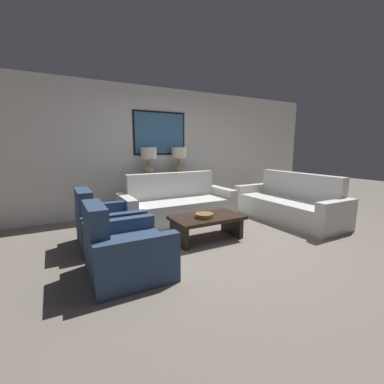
{
  "coord_description": "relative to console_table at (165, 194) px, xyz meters",
  "views": [
    {
      "loc": [
        -2.1,
        -2.85,
        1.41
      ],
      "look_at": [
        -0.02,
        0.95,
        0.65
      ],
      "focal_mm": 24.0,
      "sensor_mm": 36.0,
      "label": 1
    }
  ],
  "objects": [
    {
      "name": "decorative_bowl",
      "position": [
        -0.15,
        -1.88,
        0.0
      ],
      "size": [
        0.27,
        0.27,
        0.06
      ],
      "color": "olive",
      "rests_on": "coffee_table"
    },
    {
      "name": "couch_by_side",
      "position": [
        1.94,
        -1.64,
        -0.11
      ],
      "size": [
        0.86,
        2.19,
        0.9
      ],
      "color": "silver",
      "rests_on": "ground_plane"
    },
    {
      "name": "coffee_table",
      "position": [
        -0.07,
        -1.84,
        -0.13
      ],
      "size": [
        1.09,
        0.63,
        0.37
      ],
      "color": "black",
      "rests_on": "ground_plane"
    },
    {
      "name": "armchair_near_back_wall",
      "position": [
        -1.47,
        -1.32,
        -0.12
      ],
      "size": [
        0.85,
        0.9,
        0.84
      ],
      "color": "navy",
      "rests_on": "ground_plane"
    },
    {
      "name": "armchair_near_camera",
      "position": [
        -1.47,
        -2.35,
        -0.12
      ],
      "size": [
        0.85,
        0.9,
        0.84
      ],
      "color": "navy",
      "rests_on": "ground_plane"
    },
    {
      "name": "couch_by_back_wall",
      "position": [
        0.0,
        -0.63,
        -0.11
      ],
      "size": [
        2.19,
        0.86,
        0.9
      ],
      "color": "silver",
      "rests_on": "ground_plane"
    },
    {
      "name": "back_wall",
      "position": [
        0.0,
        0.28,
        0.93
      ],
      "size": [
        8.43,
        0.12,
        2.65
      ],
      "color": "silver",
      "rests_on": "ground_plane"
    },
    {
      "name": "table_lamp_right",
      "position": [
        0.34,
        0.0,
        0.8
      ],
      "size": [
        0.32,
        0.32,
        0.61
      ],
      "color": "tan",
      "rests_on": "console_table"
    },
    {
      "name": "console_table",
      "position": [
        0.0,
        0.0,
        0.0
      ],
      "size": [
        1.24,
        0.39,
        0.8
      ],
      "color": "black",
      "rests_on": "ground_plane"
    },
    {
      "name": "ground_plane",
      "position": [
        0.0,
        -2.21,
        -0.4
      ],
      "size": [
        20.0,
        20.0,
        0.0
      ],
      "primitive_type": "plane",
      "color": "slate"
    },
    {
      "name": "table_lamp_left",
      "position": [
        -0.34,
        0.0,
        0.8
      ],
      "size": [
        0.32,
        0.32,
        0.61
      ],
      "color": "tan",
      "rests_on": "console_table"
    }
  ]
}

